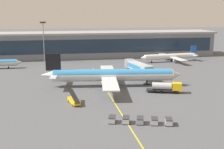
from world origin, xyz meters
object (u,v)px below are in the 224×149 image
(baggage_cart_1, at_px, (126,120))
(baggage_cart_3, at_px, (154,121))
(fuel_tanker, at_px, (166,87))
(commuter_jet_far, at_px, (170,56))
(belt_loader, at_px, (74,100))
(baggage_cart_0, at_px, (112,119))
(main_airliner, at_px, (112,75))
(baggage_cart_4, at_px, (169,121))
(baggage_cart_2, at_px, (140,120))

(baggage_cart_1, relative_size, baggage_cart_3, 1.00)
(fuel_tanker, height_order, commuter_jet_far, commuter_jet_far)
(fuel_tanker, xyz_separation_m, baggage_cart_1, (-17.93, -22.78, -0.96))
(fuel_tanker, bearing_deg, baggage_cart_3, -115.64)
(belt_loader, xyz_separation_m, baggage_cart_0, (7.96, -15.34, -0.21))
(baggage_cart_1, bearing_deg, baggage_cart_3, -15.92)
(baggage_cart_0, height_order, baggage_cart_3, same)
(baggage_cart_0, distance_m, commuter_jet_far, 87.72)
(baggage_cart_0, relative_size, baggage_cart_3, 1.00)
(baggage_cart_1, distance_m, baggage_cart_3, 6.40)
(main_airliner, xyz_separation_m, baggage_cart_0, (-5.68, -32.78, -3.09))
(fuel_tanker, xyz_separation_m, commuter_jet_far, (21.97, 54.54, 0.94))
(baggage_cart_1, distance_m, baggage_cart_4, 9.60)
(baggage_cart_3, xyz_separation_m, baggage_cart_4, (3.08, -0.88, 0.00))
(main_airliner, distance_m, baggage_cart_2, 34.68)
(baggage_cart_2, bearing_deg, baggage_cart_0, 164.08)
(baggage_cart_3, xyz_separation_m, commuter_jet_far, (33.75, 79.08, 1.91))
(belt_loader, xyz_separation_m, commuter_jet_far, (50.95, 61.11, 1.70))
(baggage_cart_0, xyz_separation_m, commuter_jet_far, (42.98, 76.44, 1.91))
(baggage_cart_1, bearing_deg, baggage_cart_0, 164.08)
(main_airliner, height_order, baggage_cart_2, main_airliner)
(baggage_cart_4, bearing_deg, commuter_jet_far, 69.01)
(belt_loader, bearing_deg, commuter_jet_far, 50.18)
(baggage_cart_1, height_order, baggage_cart_2, same)
(main_airliner, height_order, baggage_cart_0, main_airliner)
(baggage_cart_0, bearing_deg, baggage_cart_1, -15.92)
(baggage_cart_0, distance_m, baggage_cart_4, 12.80)
(belt_loader, distance_m, baggage_cart_4, 27.68)
(belt_loader, height_order, baggage_cart_3, belt_loader)
(baggage_cart_4, xyz_separation_m, commuter_jet_far, (30.67, 79.96, 1.91))
(fuel_tanker, bearing_deg, baggage_cart_4, -108.90)
(baggage_cart_2, xyz_separation_m, commuter_jet_far, (36.83, 78.20, 1.91))
(baggage_cart_2, bearing_deg, belt_loader, 129.56)
(belt_loader, bearing_deg, baggage_cart_1, -55.75)
(commuter_jet_far, bearing_deg, baggage_cart_0, -119.35)
(commuter_jet_far, bearing_deg, fuel_tanker, -111.94)
(main_airliner, relative_size, baggage_cart_1, 16.10)
(belt_loader, relative_size, baggage_cart_4, 2.36)
(baggage_cart_3, bearing_deg, baggage_cart_2, 164.08)
(belt_loader, xyz_separation_m, baggage_cart_1, (11.04, -16.21, -0.21))
(baggage_cart_3, bearing_deg, fuel_tanker, 64.36)
(baggage_cart_0, xyz_separation_m, baggage_cart_3, (9.23, -2.63, 0.00))
(baggage_cart_0, height_order, baggage_cart_1, same)
(baggage_cart_2, relative_size, baggage_cart_3, 1.00)
(main_airliner, relative_size, fuel_tanker, 4.33)
(belt_loader, bearing_deg, baggage_cart_4, -42.91)
(baggage_cart_3, height_order, commuter_jet_far, commuter_jet_far)
(belt_loader, height_order, baggage_cart_2, belt_loader)
(commuter_jet_far, bearing_deg, baggage_cart_2, -115.22)
(belt_loader, relative_size, baggage_cart_2, 2.36)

